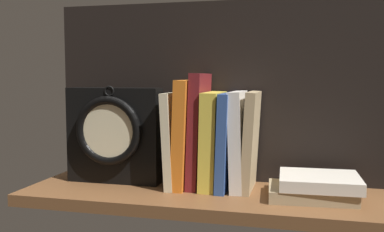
{
  "coord_description": "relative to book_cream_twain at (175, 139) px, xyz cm",
  "views": [
    {
      "loc": [
        20.51,
        -90.41,
        24.57
      ],
      "look_at": [
        -3.73,
        4.2,
        15.69
      ],
      "focal_mm": 41.56,
      "sensor_mm": 36.0,
      "label": 1
    }
  ],
  "objects": [
    {
      "name": "book_maroon_dawkins",
      "position": [
        5.41,
        0.0,
        2.09
      ],
      "size": [
        3.27,
        12.15,
        25.13
      ],
      "primitive_type": "cube",
      "rotation": [
        0.0,
        0.04,
        0.0
      ],
      "color": "maroon",
      "rests_on": "ground_plane"
    },
    {
      "name": "book_blue_modern",
      "position": [
        11.65,
        0.0,
        -0.04
      ],
      "size": [
        2.74,
        14.44,
        20.86
      ],
      "primitive_type": "cube",
      "rotation": [
        0.0,
        0.03,
        0.0
      ],
      "color": "#2D4C8E",
      "rests_on": "ground_plane"
    },
    {
      "name": "book_white_catcher",
      "position": [
        14.31,
        0.0,
        0.16
      ],
      "size": [
        3.35,
        12.83,
        21.29
      ],
      "primitive_type": "cube",
      "rotation": [
        0.0,
        -0.03,
        0.0
      ],
      "color": "silver",
      "rests_on": "ground_plane"
    },
    {
      "name": "book_stack_side",
      "position": [
        30.44,
        -3.98,
        -8.05
      ],
      "size": [
        18.43,
        14.3,
        4.74
      ],
      "color": "#9E8966",
      "rests_on": "ground_plane"
    },
    {
      "name": "back_panel",
      "position": [
        7.62,
        7.88,
        10.44
      ],
      "size": [
        77.78,
        1.2,
        41.76
      ],
      "primitive_type": "cube",
      "color": "black",
      "rests_on": "ground_plane"
    },
    {
      "name": "book_orange_pandolfini",
      "position": [
        2.58,
        0.0,
        1.35
      ],
      "size": [
        3.63,
        14.39,
        23.67
      ],
      "primitive_type": "cube",
      "rotation": [
        0.0,
        0.04,
        0.0
      ],
      "color": "orange",
      "rests_on": "ground_plane"
    },
    {
      "name": "book_tan_shortstories",
      "position": [
        16.95,
        0.0,
        0.15
      ],
      "size": [
        3.12,
        12.79,
        21.25
      ],
      "primitive_type": "cube",
      "rotation": [
        0.0,
        0.05,
        0.0
      ],
      "color": "tan",
      "rests_on": "ground_plane"
    },
    {
      "name": "book_cream_twain",
      "position": [
        0.0,
        0.0,
        0.0
      ],
      "size": [
        2.86,
        14.56,
        20.95
      ],
      "primitive_type": "cube",
      "rotation": [
        0.0,
        -0.05,
        0.0
      ],
      "color": "beige",
      "rests_on": "ground_plane"
    },
    {
      "name": "ground_plane",
      "position": [
        7.62,
        -4.2,
        -11.69
      ],
      "size": [
        77.78,
        25.37,
        2.5
      ],
      "primitive_type": "cube",
      "color": "brown"
    },
    {
      "name": "book_yellow_seinlanguage",
      "position": [
        8.6,
        0.0,
        0.06
      ],
      "size": [
        3.89,
        13.43,
        21.07
      ],
      "primitive_type": "cube",
      "rotation": [
        0.0,
        0.02,
        0.0
      ],
      "color": "gold",
      "rests_on": "ground_plane"
    },
    {
      "name": "framed_clock",
      "position": [
        -14.33,
        -1.26,
        0.74
      ],
      "size": [
        21.82,
        6.57,
        22.34
      ],
      "color": "black",
      "rests_on": "ground_plane"
    }
  ]
}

